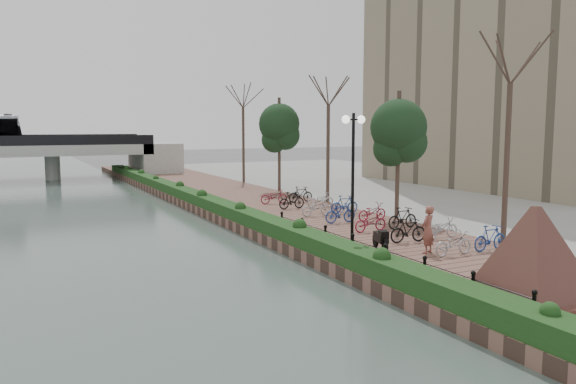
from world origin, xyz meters
TOP-DOWN VIEW (x-y plane):
  - ground at (0.00, 0.00)m, footprint 220.00×220.00m
  - promenade at (4.00, 17.50)m, footprint 8.00×75.00m
  - inland_pavement at (20.00, 17.50)m, footprint 24.00×75.00m
  - hedge at (0.60, 20.00)m, footprint 1.10×56.00m
  - chain_fence at (1.40, 2.00)m, footprint 0.10×14.10m
  - granite_monument at (2.86, -3.72)m, footprint 4.92×4.92m
  - lamppost at (2.15, 4.21)m, footprint 1.02×0.32m
  - motorcycle at (2.74, 3.14)m, footprint 0.94×1.58m
  - pedestrian at (4.00, 1.93)m, footprint 0.77×0.65m
  - bicycle_parking at (5.49, 8.95)m, footprint 2.40×17.32m
  - street_trees at (8.00, 12.68)m, footprint 3.20×37.12m

SIDE VIEW (x-z plane):
  - ground at x=0.00m, z-range 0.00..0.00m
  - promenade at x=4.00m, z-range 0.00..0.50m
  - inland_pavement at x=20.00m, z-range 0.00..0.50m
  - hedge at x=0.60m, z-range 0.50..1.10m
  - chain_fence at x=1.40m, z-range 0.50..1.20m
  - motorcycle at x=2.74m, z-range 0.50..1.45m
  - bicycle_parking at x=5.49m, z-range 0.47..1.47m
  - pedestrian at x=4.00m, z-range 0.50..2.29m
  - granite_monument at x=2.86m, z-range 0.52..3.08m
  - street_trees at x=8.00m, z-range 0.29..7.09m
  - lamppost at x=2.15m, z-range 1.62..6.85m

